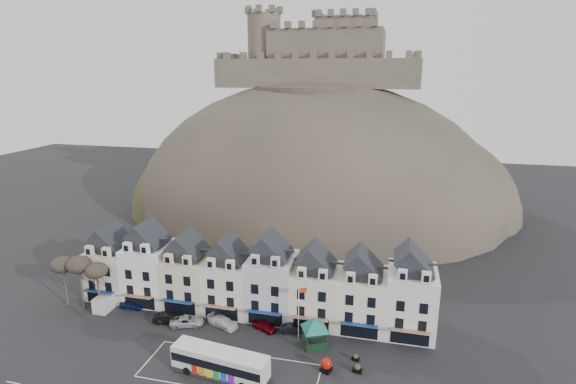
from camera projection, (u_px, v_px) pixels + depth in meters
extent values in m
plane|color=black|center=(211.00, 375.00, 55.22)|extent=(300.00, 300.00, 0.00)
cube|color=silver|center=(230.00, 371.00, 55.93)|extent=(22.00, 7.50, 0.01)
cube|color=beige|center=(115.00, 271.00, 74.60)|extent=(6.80, 8.00, 8.00)
cube|color=black|center=(112.00, 242.00, 73.24)|extent=(6.80, 5.76, 2.80)
cube|color=beige|center=(90.00, 251.00, 70.28)|extent=(1.20, 0.80, 1.60)
cube|color=beige|center=(106.00, 252.00, 69.60)|extent=(1.20, 0.80, 1.60)
cube|color=black|center=(101.00, 297.00, 71.52)|extent=(5.10, 0.06, 2.20)
cube|color=navy|center=(98.00, 291.00, 70.55)|extent=(5.10, 1.29, 0.43)
cube|color=white|center=(151.00, 272.00, 72.89)|extent=(6.80, 8.00, 9.20)
cube|color=black|center=(149.00, 238.00, 71.38)|extent=(6.80, 5.76, 2.80)
cube|color=white|center=(127.00, 247.00, 68.42)|extent=(1.20, 0.80, 1.60)
cube|color=white|center=(145.00, 249.00, 67.74)|extent=(1.20, 0.80, 1.60)
cube|color=black|center=(140.00, 302.00, 69.97)|extent=(5.10, 0.06, 2.20)
cube|color=maroon|center=(137.00, 296.00, 69.01)|extent=(5.10, 1.29, 0.43)
cube|color=beige|center=(190.00, 279.00, 71.50)|extent=(6.80, 8.00, 8.00)
cube|color=black|center=(188.00, 249.00, 70.14)|extent=(6.80, 5.76, 2.80)
cube|color=beige|center=(169.00, 259.00, 67.19)|extent=(1.20, 0.80, 1.60)
cube|color=beige|center=(187.00, 261.00, 66.50)|extent=(1.20, 0.80, 1.60)
cube|color=black|center=(180.00, 307.00, 68.43)|extent=(5.10, 0.06, 2.20)
cube|color=navy|center=(177.00, 302.00, 67.46)|extent=(5.10, 1.29, 0.43)
cube|color=white|center=(230.00, 284.00, 69.95)|extent=(6.80, 8.00, 8.00)
cube|color=black|center=(229.00, 253.00, 68.60)|extent=(6.80, 5.76, 2.80)
cube|color=white|center=(211.00, 263.00, 65.64)|extent=(1.20, 0.80, 1.60)
cube|color=white|center=(230.00, 265.00, 64.96)|extent=(1.20, 0.80, 1.60)
cube|color=black|center=(221.00, 313.00, 66.88)|extent=(5.10, 0.06, 2.20)
cube|color=maroon|center=(219.00, 307.00, 65.91)|extent=(5.10, 1.29, 0.43)
cube|color=silver|center=(272.00, 285.00, 68.25)|extent=(6.80, 8.00, 9.20)
cube|color=black|center=(272.00, 250.00, 66.74)|extent=(6.80, 5.76, 2.80)
cube|color=silver|center=(255.00, 260.00, 63.78)|extent=(1.20, 0.80, 1.60)
cube|color=silver|center=(275.00, 262.00, 63.10)|extent=(1.20, 0.80, 1.60)
cube|color=black|center=(265.00, 318.00, 65.33)|extent=(5.10, 0.06, 2.20)
cube|color=navy|center=(264.00, 313.00, 64.36)|extent=(5.10, 1.29, 0.43)
cube|color=#EDE4CE|center=(316.00, 294.00, 66.86)|extent=(6.80, 8.00, 8.00)
cube|color=black|center=(317.00, 262.00, 65.50)|extent=(6.80, 5.76, 2.80)
cube|color=#EDE4CE|center=(302.00, 273.00, 62.54)|extent=(1.20, 0.80, 1.60)
cube|color=#EDE4CE|center=(323.00, 275.00, 61.86)|extent=(1.20, 0.80, 1.60)
cube|color=black|center=(311.00, 324.00, 63.79)|extent=(5.10, 0.06, 2.20)
cube|color=maroon|center=(310.00, 319.00, 62.82)|extent=(5.10, 1.29, 0.43)
cube|color=white|center=(362.00, 299.00, 65.31)|extent=(6.80, 8.00, 8.00)
cube|color=black|center=(364.00, 266.00, 63.95)|extent=(6.80, 5.76, 2.80)
cube|color=white|center=(351.00, 278.00, 61.00)|extent=(1.20, 0.80, 1.60)
cube|color=white|center=(373.00, 280.00, 60.32)|extent=(1.20, 0.80, 1.60)
cube|color=black|center=(359.00, 331.00, 62.24)|extent=(5.10, 0.06, 2.20)
cube|color=navy|center=(359.00, 325.00, 61.27)|extent=(5.10, 1.29, 0.43)
cube|color=white|center=(411.00, 301.00, 63.61)|extent=(6.80, 8.00, 9.20)
cube|color=black|center=(414.00, 263.00, 62.09)|extent=(6.80, 5.76, 2.80)
cube|color=white|center=(403.00, 275.00, 59.14)|extent=(1.20, 0.80, 1.60)
cube|color=white|center=(426.00, 278.00, 58.45)|extent=(1.20, 0.80, 1.60)
cube|color=black|center=(410.00, 337.00, 60.69)|extent=(5.10, 0.06, 2.20)
cube|color=maroon|center=(410.00, 332.00, 59.72)|extent=(5.10, 1.29, 0.43)
ellipsoid|color=#39342C|center=(314.00, 210.00, 120.88)|extent=(96.00, 76.00, 68.00)
ellipsoid|color=#2B351A|center=(229.00, 210.00, 120.26)|extent=(52.00, 44.00, 42.00)
ellipsoid|color=#39342C|center=(406.00, 212.00, 119.17)|extent=(56.00, 48.00, 46.00)
ellipsoid|color=#2B351A|center=(287.00, 225.00, 108.66)|extent=(40.00, 28.00, 28.00)
ellipsoid|color=#39342C|center=(346.00, 227.00, 107.35)|extent=(36.00, 28.00, 24.00)
cylinder|color=#39342C|center=(316.00, 92.00, 112.78)|extent=(30.00, 30.00, 3.00)
cube|color=brown|center=(313.00, 74.00, 107.86)|extent=(48.00, 2.20, 7.00)
cube|color=brown|center=(326.00, 73.00, 126.62)|extent=(48.00, 2.20, 7.00)
cube|color=brown|center=(234.00, 73.00, 122.70)|extent=(2.20, 22.00, 7.00)
cube|color=brown|center=(415.00, 73.00, 111.78)|extent=(2.20, 22.00, 7.00)
cube|color=brown|center=(328.00, 51.00, 115.34)|extent=(28.00, 18.00, 10.00)
cube|color=brown|center=(345.00, 45.00, 115.92)|extent=(14.00, 12.00, 13.00)
cylinder|color=brown|center=(264.00, 51.00, 115.23)|extent=(8.40, 8.40, 18.00)
cylinder|color=silver|center=(346.00, 8.00, 113.57)|extent=(0.16, 0.16, 5.00)
cylinder|color=#3C3026|center=(66.00, 289.00, 70.92)|extent=(0.32, 0.32, 5.74)
ellipsoid|color=#383028|center=(62.00, 265.00, 69.84)|extent=(3.61, 3.61, 2.54)
cylinder|color=#3C3026|center=(82.00, 290.00, 70.20)|extent=(0.32, 0.32, 6.02)
ellipsoid|color=#383028|center=(79.00, 265.00, 69.07)|extent=(3.78, 3.78, 2.67)
cylinder|color=#3C3026|center=(99.00, 294.00, 69.59)|extent=(0.32, 0.32, 5.46)
ellipsoid|color=#383028|center=(96.00, 271.00, 68.57)|extent=(3.43, 3.43, 2.42)
cube|color=#262628|center=(221.00, 373.00, 54.96)|extent=(12.56, 4.45, 0.56)
cube|color=silver|center=(220.00, 361.00, 54.54)|extent=(12.55, 4.39, 2.82)
cube|color=black|center=(220.00, 360.00, 54.50)|extent=(12.32, 4.44, 1.06)
cube|color=silver|center=(220.00, 352.00, 54.20)|extent=(12.29, 4.25, 0.28)
cube|color=orange|center=(266.00, 365.00, 52.13)|extent=(0.24, 1.34, 0.31)
cylinder|color=black|center=(252.00, 373.00, 54.78)|extent=(1.11, 0.50, 1.07)
cylinder|color=black|center=(187.00, 371.00, 55.17)|extent=(1.11, 0.50, 1.07)
cylinder|color=black|center=(198.00, 359.00, 57.44)|extent=(1.11, 0.50, 1.07)
cube|color=black|center=(303.00, 333.00, 61.88)|extent=(0.20, 0.20, 2.41)
cube|color=black|center=(322.00, 331.00, 62.39)|extent=(0.20, 0.20, 2.41)
cube|color=black|center=(307.00, 344.00, 59.30)|extent=(0.20, 0.20, 2.41)
cube|color=black|center=(327.00, 342.00, 59.82)|extent=(0.20, 0.20, 2.41)
cube|color=black|center=(315.00, 329.00, 60.53)|extent=(4.41, 4.41, 0.12)
cone|color=#166253|center=(315.00, 323.00, 60.29)|extent=(6.04, 6.04, 1.81)
cube|color=black|center=(326.00, 369.00, 55.80)|extent=(1.57, 1.57, 0.47)
sphere|color=#A91509|center=(326.00, 364.00, 55.58)|extent=(1.47, 1.47, 1.47)
cylinder|color=silver|center=(299.00, 313.00, 61.54)|extent=(0.12, 0.12, 8.07)
cube|color=red|center=(303.00, 290.00, 60.69)|extent=(1.06, 0.38, 0.71)
cube|color=silver|center=(108.00, 300.00, 70.77)|extent=(2.38, 5.16, 2.32)
cube|color=black|center=(107.00, 298.00, 70.66)|extent=(2.10, 0.16, 1.00)
cube|color=black|center=(355.00, 359.00, 57.85)|extent=(1.03, 0.73, 0.47)
sphere|color=#2B351A|center=(356.00, 356.00, 57.76)|extent=(0.65, 0.65, 0.65)
cube|color=black|center=(357.00, 370.00, 55.60)|extent=(1.21, 0.74, 0.57)
sphere|color=#2B351A|center=(357.00, 367.00, 55.48)|extent=(0.79, 0.79, 0.79)
imported|color=#0E1A47|center=(132.00, 304.00, 70.51)|extent=(3.85, 1.59, 1.30)
imported|color=black|center=(169.00, 318.00, 66.52)|extent=(4.80, 2.73, 1.50)
imported|color=#B7B9C0|center=(187.00, 321.00, 65.73)|extent=(5.28, 3.71, 1.36)
imported|color=silver|center=(223.00, 322.00, 65.52)|extent=(5.28, 3.64, 1.42)
imported|color=#58050B|center=(264.00, 326.00, 64.65)|extent=(4.19, 3.06, 1.33)
imported|color=black|center=(293.00, 328.00, 64.01)|extent=(4.02, 2.45, 1.25)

